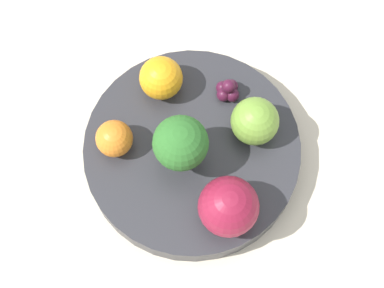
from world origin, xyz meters
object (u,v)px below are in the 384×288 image
object	(u,v)px
orange_back	(161,78)
grape_cluster	(228,90)
apple_green	(229,207)
orange_front	(114,139)
bowl	(192,152)
apple_red	(255,121)
broccoli	(182,145)

from	to	relation	value
orange_back	grape_cluster	bearing A→B (deg)	36.67
apple_green	orange_back	size ratio (longest dim) A/B	1.30
orange_front	grape_cluster	xyz separation A→B (m)	(0.05, 0.12, -0.01)
bowl	apple_red	world-z (taller)	apple_red
bowl	broccoli	xyz separation A→B (m)	(0.00, -0.02, 0.06)
broccoli	orange_back	bearing A→B (deg)	148.50
broccoli	grape_cluster	xyz separation A→B (m)	(-0.02, 0.09, -0.03)
bowl	apple_green	size ratio (longest dim) A/B	3.81
bowl	apple_red	distance (m)	0.08
orange_back	apple_green	bearing A→B (deg)	-21.41
broccoli	apple_green	size ratio (longest dim) A/B	1.23
apple_red	grape_cluster	world-z (taller)	apple_red
broccoli	grape_cluster	bearing A→B (deg)	100.60
broccoli	apple_green	distance (m)	0.07
apple_red	orange_front	distance (m)	0.14
apple_red	orange_front	xyz separation A→B (m)	(-0.09, -0.11, -0.01)
orange_back	grape_cluster	size ratio (longest dim) A/B	1.65
apple_green	grape_cluster	distance (m)	0.13
broccoli	orange_front	xyz separation A→B (m)	(-0.06, -0.03, -0.02)
orange_front	orange_back	bearing A→B (deg)	97.65
apple_red	broccoli	bearing A→B (deg)	-112.94
bowl	grape_cluster	world-z (taller)	grape_cluster
apple_red	orange_front	bearing A→B (deg)	-130.50
apple_green	grape_cluster	world-z (taller)	apple_green
apple_red	orange_front	world-z (taller)	apple_red
grape_cluster	apple_red	bearing A→B (deg)	-15.15
apple_green	orange_front	world-z (taller)	apple_green
grape_cluster	bowl	bearing A→B (deg)	-78.90
broccoli	apple_red	size ratio (longest dim) A/B	1.48
orange_back	broccoli	bearing A→B (deg)	-31.50
broccoli	grape_cluster	world-z (taller)	broccoli
orange_front	bowl	bearing A→B (deg)	40.92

